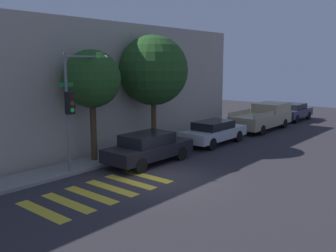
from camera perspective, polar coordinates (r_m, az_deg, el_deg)
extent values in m
plane|color=#2D2B30|center=(15.30, -0.83, -8.15)|extent=(60.00, 60.00, 0.00)
cube|color=gray|center=(18.07, -10.63, -5.29)|extent=(26.00, 1.69, 0.14)
cube|color=#A89E8E|center=(20.98, -18.35, 5.64)|extent=(26.00, 6.00, 6.78)
cube|color=gold|center=(12.84, -18.66, -12.21)|extent=(0.45, 2.60, 0.00)
cube|color=gold|center=(13.33, -15.03, -11.21)|extent=(0.45, 2.60, 0.00)
cube|color=gold|center=(13.87, -11.70, -10.24)|extent=(0.45, 2.60, 0.00)
cube|color=gold|center=(14.46, -8.64, -9.32)|extent=(0.45, 2.60, 0.00)
cube|color=gold|center=(15.08, -5.84, -8.46)|extent=(0.45, 2.60, 0.00)
cube|color=gold|center=(15.74, -3.28, -7.64)|extent=(0.45, 2.60, 0.00)
cylinder|color=slate|center=(15.94, -15.09, 1.60)|extent=(0.12, 0.12, 5.07)
cube|color=black|center=(15.71, -14.73, 3.39)|extent=(0.30, 0.30, 0.90)
cylinder|color=#4C0C0C|center=(15.56, -14.43, 4.35)|extent=(0.18, 0.02, 0.18)
cylinder|color=#593D0A|center=(15.58, -14.39, 3.36)|extent=(0.18, 0.02, 0.18)
cylinder|color=#26E54C|center=(15.61, -14.35, 2.37)|extent=(0.18, 0.02, 0.18)
cube|color=#19662D|center=(15.82, -15.29, 6.10)|extent=(0.70, 0.02, 0.18)
cylinder|color=slate|center=(16.42, -12.43, 10.29)|extent=(2.09, 0.08, 0.08)
sphere|color=#F9E5B2|center=(17.08, -9.61, 10.01)|extent=(0.36, 0.36, 0.36)
cube|color=black|center=(17.54, -2.90, -3.70)|extent=(4.55, 1.77, 0.59)
cube|color=black|center=(17.34, -3.17, -1.98)|extent=(2.37, 1.56, 0.52)
cylinder|color=black|center=(19.14, -1.76, -3.46)|extent=(0.67, 0.22, 0.67)
cylinder|color=black|center=(18.15, 1.99, -4.19)|extent=(0.67, 0.22, 0.67)
cylinder|color=black|center=(17.20, -8.05, -5.06)|extent=(0.67, 0.22, 0.67)
cylinder|color=black|center=(16.09, -4.23, -6.02)|extent=(0.67, 0.22, 0.67)
cube|color=#B7BABF|center=(21.86, 7.06, -1.12)|extent=(4.60, 1.71, 0.57)
cube|color=black|center=(21.67, 6.93, 0.17)|extent=(2.39, 1.51, 0.45)
cylinder|color=black|center=(23.50, 7.37, -1.08)|extent=(0.67, 0.22, 0.67)
cylinder|color=black|center=(22.73, 10.63, -1.53)|extent=(0.67, 0.22, 0.67)
cylinder|color=black|center=(21.19, 3.21, -2.19)|extent=(0.67, 0.22, 0.67)
cylinder|color=black|center=(20.33, 6.68, -2.75)|extent=(0.67, 0.22, 0.67)
cube|color=tan|center=(27.00, 14.00, 0.98)|extent=(5.76, 2.07, 0.82)
cube|color=tan|center=(28.33, 15.47, 2.78)|extent=(2.59, 1.91, 0.61)
cube|color=tan|center=(26.07, 10.86, 2.02)|extent=(2.88, 0.08, 0.28)
cube|color=tan|center=(25.25, 14.47, 1.64)|extent=(2.88, 0.08, 0.28)
cylinder|color=black|center=(29.06, 13.84, 0.77)|extent=(0.67, 0.22, 0.67)
cylinder|color=black|center=(28.29, 17.28, 0.38)|extent=(0.67, 0.22, 0.67)
cylinder|color=black|center=(25.94, 10.35, -0.15)|extent=(0.67, 0.22, 0.67)
cylinder|color=black|center=(25.07, 14.11, -0.62)|extent=(0.67, 0.22, 0.67)
cube|color=#2D3351|center=(32.25, 18.50, 1.96)|extent=(4.22, 1.79, 0.62)
cube|color=black|center=(32.09, 18.48, 2.88)|extent=(2.19, 1.57, 0.44)
cylinder|color=black|center=(33.79, 18.02, 1.78)|extent=(0.67, 0.22, 0.67)
cylinder|color=black|center=(33.23, 20.59, 1.51)|extent=(0.67, 0.22, 0.67)
cylinder|color=black|center=(31.39, 16.22, 1.30)|extent=(0.67, 0.22, 0.67)
cylinder|color=black|center=(30.79, 18.96, 1.01)|extent=(0.67, 0.22, 0.67)
cylinder|color=#42301E|center=(17.83, -11.27, -0.89)|extent=(0.29, 0.29, 2.94)
sphere|color=#234C1E|center=(17.56, -11.54, 7.06)|extent=(2.67, 2.67, 2.67)
cylinder|color=#4C3823|center=(20.68, -2.19, 0.59)|extent=(0.28, 0.28, 2.85)
sphere|color=#234C1E|center=(20.43, -2.25, 8.48)|extent=(3.78, 3.78, 3.78)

